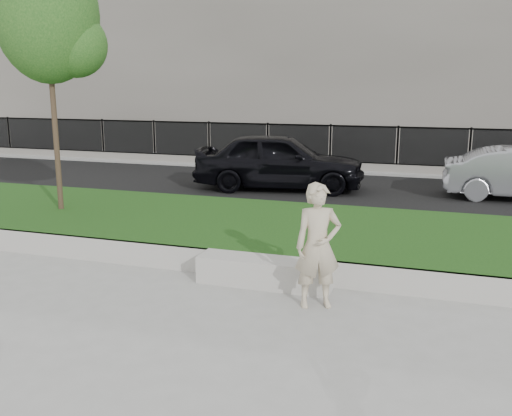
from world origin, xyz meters
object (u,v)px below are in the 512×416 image
(stone_bench, at_px, (265,272))
(book, at_px, (321,260))
(man, at_px, (318,246))
(young_tree, at_px, (51,21))
(car_dark, at_px, (279,161))

(stone_bench, bearing_deg, book, 10.08)
(man, distance_m, young_tree, 7.26)
(man, relative_size, car_dark, 0.36)
(car_dark, bearing_deg, stone_bench, -174.94)
(young_tree, bearing_deg, stone_bench, -22.22)
(man, distance_m, car_dark, 8.49)
(book, relative_size, young_tree, 0.04)
(stone_bench, xyz_separation_m, car_dark, (-1.90, 7.45, 0.63))
(man, bearing_deg, book, 74.18)
(stone_bench, bearing_deg, car_dark, 104.33)
(man, height_order, book, man)
(book, xyz_separation_m, young_tree, (-5.82, 1.90, 3.72))
(stone_bench, height_order, book, book)
(stone_bench, distance_m, man, 1.24)
(young_tree, height_order, car_dark, young_tree)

